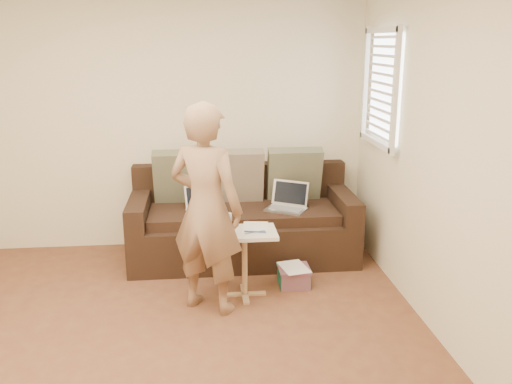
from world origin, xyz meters
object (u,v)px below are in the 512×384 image
(side_table, at_px, (245,264))
(striped_box, at_px, (294,276))
(laptop_silver, at_px, (286,210))
(person, at_px, (206,209))
(drinking_glass, at_px, (228,220))
(laptop_white, at_px, (206,211))
(sofa, at_px, (243,217))

(side_table, height_order, striped_box, side_table)
(laptop_silver, bearing_deg, striped_box, -61.23)
(laptop_silver, relative_size, person, 0.22)
(drinking_glass, bearing_deg, person, -121.12)
(laptop_white, relative_size, striped_box, 1.19)
(sofa, height_order, drinking_glass, sofa)
(drinking_glass, bearing_deg, side_table, -41.39)
(laptop_silver, distance_m, person, 1.25)
(person, relative_size, drinking_glass, 14.08)
(person, height_order, side_table, person)
(laptop_silver, distance_m, striped_box, 0.73)
(person, bearing_deg, laptop_white, -60.65)
(laptop_silver, height_order, laptop_white, laptop_silver)
(laptop_white, distance_m, drinking_glass, 0.71)
(sofa, distance_m, striped_box, 0.89)
(laptop_white, bearing_deg, drinking_glass, -98.38)
(laptop_white, height_order, striped_box, laptop_white)
(laptop_white, relative_size, drinking_glass, 2.77)
(laptop_silver, relative_size, laptop_white, 1.12)
(laptop_white, distance_m, striped_box, 1.08)
(sofa, distance_m, person, 1.19)
(laptop_silver, height_order, side_table, laptop_silver)
(striped_box, bearing_deg, side_table, -161.66)
(sofa, distance_m, laptop_white, 0.38)
(sofa, bearing_deg, side_table, -93.68)
(sofa, relative_size, side_table, 3.76)
(laptop_white, xyz_separation_m, striped_box, (0.76, -0.64, -0.43))
(laptop_silver, xyz_separation_m, drinking_glass, (-0.60, -0.62, 0.13))
(side_table, distance_m, drinking_glass, 0.39)
(person, xyz_separation_m, side_table, (0.31, 0.18, -0.55))
(sofa, bearing_deg, laptop_silver, -17.84)
(side_table, distance_m, striped_box, 0.52)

